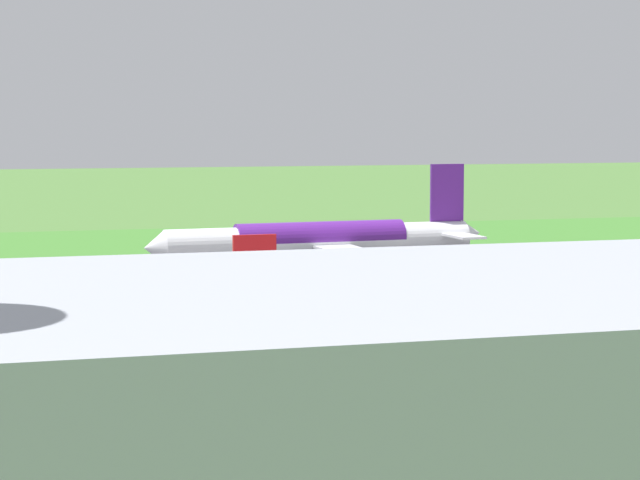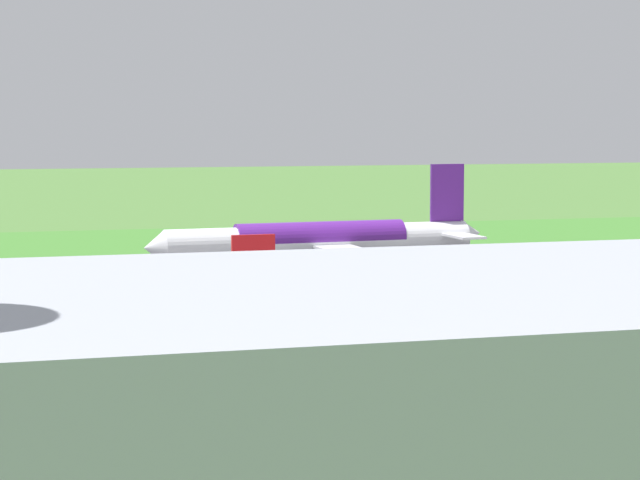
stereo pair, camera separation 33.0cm
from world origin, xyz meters
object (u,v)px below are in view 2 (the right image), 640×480
at_px(no_stopping_sign, 335,235).
at_px(airliner_parked_mid, 406,317).
at_px(service_car_followme, 38,267).
at_px(airliner_main, 322,241).
at_px(traffic_cone_orange, 320,245).
at_px(service_truck_baggage, 372,293).
at_px(terminal_building, 549,446).

bearing_deg(no_stopping_sign, airliner_parked_mid, 77.45).
distance_m(service_car_followme, no_stopping_sign, 62.62).
bearing_deg(no_stopping_sign, airliner_main, 70.89).
bearing_deg(service_car_followme, traffic_cone_orange, -154.18).
bearing_deg(service_truck_baggage, airliner_parked_mid, 78.50).
bearing_deg(service_car_followme, terminal_building, 96.70).
relative_size(airliner_parked_mid, traffic_cone_orange, 74.02).
distance_m(airliner_main, service_car_followme, 42.76).
xyz_separation_m(service_car_followme, no_stopping_sign, (-55.02, -29.89, 0.64)).
bearing_deg(terminal_building, airliner_parked_mid, -104.30).
distance_m(airliner_parked_mid, service_truck_baggage, 29.22).
xyz_separation_m(airliner_parked_mid, traffic_cone_orange, (-18.42, -96.73, -2.97)).
distance_m(service_truck_baggage, service_car_followme, 57.92).
distance_m(terminal_building, traffic_cone_orange, 164.59).
distance_m(airliner_parked_mid, service_car_followme, 79.13).
distance_m(no_stopping_sign, traffic_cone_orange, 6.98).
distance_m(airliner_main, traffic_cone_orange, 34.13).
bearing_deg(airliner_main, traffic_cone_orange, -105.19).
bearing_deg(traffic_cone_orange, terminal_building, 77.81).
xyz_separation_m(airliner_parked_mid, terminal_building, (16.31, 63.96, 4.98)).
relative_size(terminal_building, service_car_followme, 22.21).
bearing_deg(traffic_cone_orange, service_car_followme, 25.82).
relative_size(service_car_followme, traffic_cone_orange, 7.74).
distance_m(service_truck_baggage, traffic_cone_orange, 69.32).
height_order(terminal_building, no_stopping_sign, terminal_building).
relative_size(service_truck_baggage, service_car_followme, 1.46).
bearing_deg(airliner_parked_mid, traffic_cone_orange, -100.78).
distance_m(service_truck_baggage, no_stopping_sign, 75.43).
bearing_deg(airliner_parked_mid, service_car_followme, -65.90).
xyz_separation_m(airliner_parked_mid, service_car_followme, (32.29, -72.20, -2.40)).
height_order(terminal_building, service_car_followme, terminal_building).
height_order(no_stopping_sign, traffic_cone_orange, no_stopping_sign).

